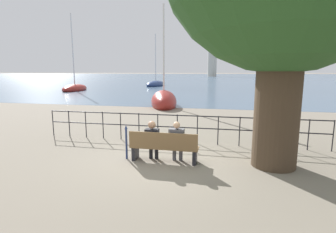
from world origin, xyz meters
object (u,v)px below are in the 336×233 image
Objects in this scene: park_bench at (164,147)px; closed_umbrella at (126,140)px; sailboat_0 at (164,101)px; sailboat_1 at (156,84)px; sailboat_3 at (75,88)px; harbor_lighthouse at (212,54)px; seated_person_left at (152,138)px; seated_person_right at (177,140)px.

park_bench is 1.17m from closed_umbrella.
sailboat_1 reaches higher than sailboat_0.
harbor_lighthouse reaches higher than sailboat_3.
sailboat_1 is (-10.74, 39.30, -0.13)m from park_bench.
sailboat_1 is at bearing -92.97° from harbor_lighthouse.
sailboat_3 is 113.26m from harbor_lighthouse.
seated_person_left is 0.80m from closed_umbrella.
harbor_lighthouse is at bearing 76.63° from sailboat_0.
closed_umbrella is 0.04× the size of harbor_lighthouse.
seated_person_right is at bearing -67.50° from sailboat_1.
seated_person_left is 12.48m from sailboat_0.
sailboat_3 reaches higher than park_bench.
park_bench is 1.91× the size of closed_umbrella.
closed_umbrella is 0.11× the size of sailboat_1.
harbor_lighthouse reaches higher than park_bench.
closed_umbrella is (-0.79, -0.05, -0.08)m from seated_person_left.
closed_umbrella is at bearing 178.34° from park_bench.
seated_person_right is at bearing 12.36° from park_bench.
park_bench is 0.08× the size of harbor_lighthouse.
closed_umbrella is at bearing -69.60° from sailboat_1.
closed_umbrella is 0.13× the size of sailboat_0.
sailboat_0 is (-3.25, 12.22, -0.29)m from seated_person_right.
harbor_lighthouse reaches higher than sailboat_0.
harbor_lighthouse is (-2.77, 125.00, 11.57)m from sailboat_0.
seated_person_left is 0.05× the size of harbor_lighthouse.
sailboat_0 is at bearing 104.90° from seated_person_right.
harbor_lighthouse reaches higher than sailboat_1.
park_bench is 31.40m from sailboat_3.
sailboat_0 is at bearing 98.03° from closed_umbrella.
closed_umbrella is at bearing -88.12° from harbor_lighthouse.
sailboat_0 is 28.11m from sailboat_1.
seated_person_right reaches higher than seated_person_left.
seated_person_right is 137.81m from harbor_lighthouse.
seated_person_right is 1.52m from closed_umbrella.
sailboat_3 reaches higher than seated_person_right.
sailboat_1 is at bearing 103.72° from closed_umbrella.
park_bench is at bearing -61.65° from sailboat_3.
sailboat_3 reaches higher than closed_umbrella.
sailboat_1 is 15.93m from sailboat_3.
seated_person_left is 31.12m from sailboat_3.
seated_person_left is 0.73m from seated_person_right.
sailboat_3 reaches higher than seated_person_left.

